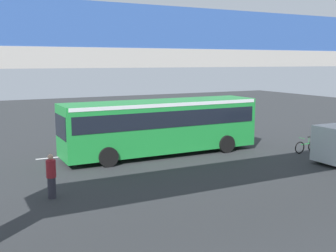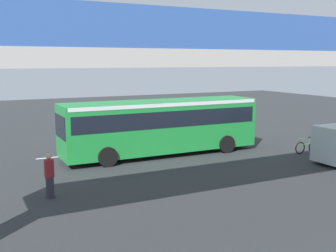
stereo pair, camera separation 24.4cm
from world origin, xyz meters
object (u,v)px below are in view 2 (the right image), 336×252
(bicycle_green, at_px, (307,147))
(traffic_sign, at_px, (76,120))
(city_bus, at_px, (161,123))
(pedestrian, at_px, (50,176))

(bicycle_green, xyz_separation_m, traffic_sign, (11.97, -6.76, 1.52))
(city_bus, distance_m, traffic_sign, 5.24)
(pedestrian, bearing_deg, traffic_sign, -111.20)
(city_bus, bearing_deg, traffic_sign, -38.55)
(bicycle_green, distance_m, traffic_sign, 13.83)
(bicycle_green, height_order, traffic_sign, traffic_sign)
(bicycle_green, distance_m, pedestrian, 15.23)
(traffic_sign, bearing_deg, city_bus, 141.45)
(city_bus, height_order, bicycle_green, city_bus)
(city_bus, height_order, traffic_sign, city_bus)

